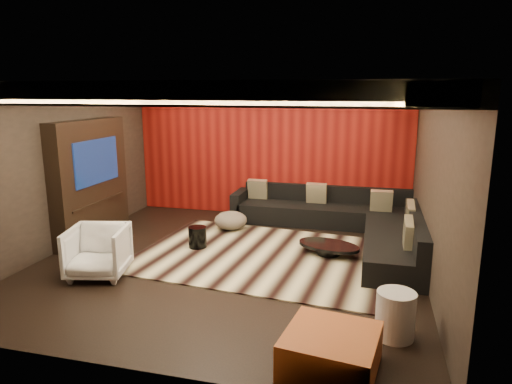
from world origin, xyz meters
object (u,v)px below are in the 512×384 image
(drum_stool, at_px, (197,237))
(white_side_table, at_px, (395,315))
(armchair, at_px, (98,252))
(sectional_sofa, at_px, (346,222))
(coffee_table, at_px, (329,249))
(orange_ottoman, at_px, (331,351))

(drum_stool, relative_size, white_side_table, 0.68)
(drum_stool, height_order, armchair, armchair)
(sectional_sofa, bearing_deg, coffee_table, -100.30)
(coffee_table, height_order, white_side_table, white_side_table)
(drum_stool, height_order, orange_ottoman, orange_ottoman)
(white_side_table, bearing_deg, drum_stool, 145.60)
(white_side_table, height_order, sectional_sofa, sectional_sofa)
(coffee_table, bearing_deg, white_side_table, -68.23)
(drum_stool, xyz_separation_m, orange_ottoman, (2.60, -3.00, -0.01))
(white_side_table, distance_m, sectional_sofa, 3.66)
(orange_ottoman, bearing_deg, white_side_table, 51.08)
(drum_stool, bearing_deg, coffee_table, 5.59)
(white_side_table, distance_m, orange_ottoman, 1.02)
(white_side_table, bearing_deg, sectional_sofa, 102.09)
(coffee_table, xyz_separation_m, white_side_table, (0.97, -2.44, 0.16))
(coffee_table, height_order, armchair, armchair)
(white_side_table, relative_size, sectional_sofa, 0.15)
(coffee_table, xyz_separation_m, sectional_sofa, (0.21, 1.14, 0.15))
(white_side_table, bearing_deg, coffee_table, 111.77)
(orange_ottoman, distance_m, sectional_sofa, 4.37)
(armchair, bearing_deg, sectional_sofa, 26.34)
(orange_ottoman, bearing_deg, coffee_table, 95.93)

